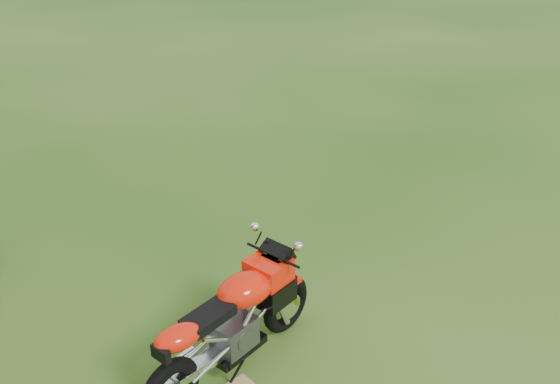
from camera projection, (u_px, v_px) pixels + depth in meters
ground at (280, 281)px, 5.96m from camera, size 120.00×120.00×0.00m
sport_motorcycle at (232, 317)px, 4.69m from camera, size 1.76×0.81×1.02m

